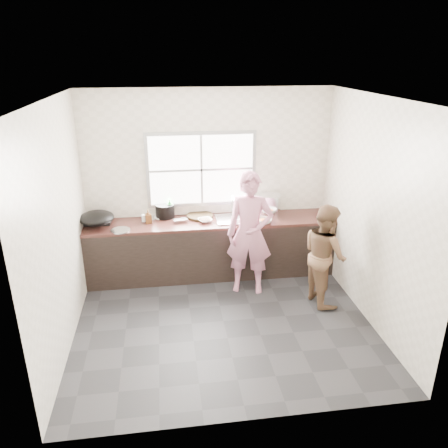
{
  "coord_description": "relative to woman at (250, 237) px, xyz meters",
  "views": [
    {
      "loc": [
        -0.64,
        -4.59,
        3.14
      ],
      "look_at": [
        0.1,
        0.65,
        1.05
      ],
      "focal_mm": 35.0,
      "sensor_mm": 36.0,
      "label": 1
    }
  ],
  "objects": [
    {
      "name": "wall_left",
      "position": [
        -2.27,
        -0.74,
        0.55
      ],
      "size": [
        0.01,
        3.2,
        2.7
      ],
      "primitive_type": "cube",
      "color": "beige",
      "rests_on": "ground"
    },
    {
      "name": "bowl_mince",
      "position": [
        -0.55,
        0.51,
        0.09
      ],
      "size": [
        0.25,
        0.25,
        0.05
      ],
      "primitive_type": "imported",
      "rotation": [
        0.0,
        0.0,
        0.36
      ],
      "color": "white",
      "rests_on": "countertop"
    },
    {
      "name": "burner",
      "position": [
        -2.09,
        0.76,
        0.09
      ],
      "size": [
        0.44,
        0.44,
        0.06
      ],
      "primitive_type": "cube",
      "rotation": [
        0.0,
        0.0,
        -0.06
      ],
      "color": "black",
      "rests_on": "countertop"
    },
    {
      "name": "bowl_held",
      "position": [
        -0.08,
        0.34,
        0.09
      ],
      "size": [
        0.17,
        0.17,
        0.05
      ],
      "primitive_type": "imported",
      "rotation": [
        0.0,
        0.0,
        -0.01
      ],
      "color": "white",
      "rests_on": "countertop"
    },
    {
      "name": "faucet",
      "position": [
        -0.11,
        0.75,
        0.21
      ],
      "size": [
        0.02,
        0.02,
        0.3
      ],
      "primitive_type": "cylinder",
      "color": "silver",
      "rests_on": "countertop"
    },
    {
      "name": "person_side",
      "position": [
        0.92,
        -0.41,
        -0.12
      ],
      "size": [
        0.61,
        0.73,
        1.36
      ],
      "primitive_type": "imported",
      "rotation": [
        0.0,
        0.0,
        1.72
      ],
      "color": "brown",
      "rests_on": "floor"
    },
    {
      "name": "window_glazing",
      "position": [
        -0.56,
        0.83,
        0.75
      ],
      "size": [
        1.5,
        0.01,
        1.0
      ],
      "primitive_type": "cube",
      "color": "white",
      "rests_on": "window_frame"
    },
    {
      "name": "floor",
      "position": [
        -0.46,
        -0.74,
        -0.8
      ],
      "size": [
        3.6,
        3.2,
        0.01
      ],
      "primitive_type": "cube",
      "color": "#262628",
      "rests_on": "ground"
    },
    {
      "name": "bottle_green",
      "position": [
        -1.05,
        0.78,
        0.21
      ],
      "size": [
        0.13,
        0.13,
        0.29
      ],
      "primitive_type": "imported",
      "rotation": [
        0.0,
        0.0,
        -0.19
      ],
      "color": "#2E8C39",
      "rests_on": "countertop"
    },
    {
      "name": "wok",
      "position": [
        -2.06,
        0.49,
        0.21
      ],
      "size": [
        0.49,
        0.49,
        0.18
      ],
      "primitive_type": "ellipsoid",
      "rotation": [
        0.0,
        0.0,
        -0.02
      ],
      "color": "black",
      "rests_on": "burner"
    },
    {
      "name": "plate_food",
      "position": [
        -1.17,
        0.78,
        0.07
      ],
      "size": [
        0.28,
        0.28,
        0.02
      ],
      "primitive_type": "cylinder",
      "rotation": [
        0.0,
        0.0,
        0.27
      ],
      "color": "silver",
      "rests_on": "countertop"
    },
    {
      "name": "bottle_brown_short",
      "position": [
        -1.07,
        0.78,
        0.14
      ],
      "size": [
        0.13,
        0.13,
        0.15
      ],
      "primitive_type": "imported",
      "rotation": [
        0.0,
        0.0,
        0.14
      ],
      "color": "#4D2313",
      "rests_on": "countertop"
    },
    {
      "name": "bowl_crabs",
      "position": [
        0.27,
        0.34,
        0.09
      ],
      "size": [
        0.23,
        0.23,
        0.06
      ],
      "primitive_type": "imported",
      "rotation": [
        0.0,
        0.0,
        0.34
      ],
      "color": "silver",
      "rests_on": "countertop"
    },
    {
      "name": "cabinet",
      "position": [
        -0.46,
        0.55,
        -0.39
      ],
      "size": [
        3.6,
        0.62,
        0.82
      ],
      "primitive_type": "cube",
      "color": "black",
      "rests_on": "floor"
    },
    {
      "name": "sink",
      "position": [
        -0.11,
        0.55,
        0.07
      ],
      "size": [
        0.55,
        0.45,
        0.02
      ],
      "primitive_type": "cube",
      "color": "silver",
      "rests_on": "countertop"
    },
    {
      "name": "glass_jar",
      "position": [
        -1.42,
        0.65,
        0.11
      ],
      "size": [
        0.09,
        0.09,
        0.1
      ],
      "primitive_type": "cylinder",
      "rotation": [
        0.0,
        0.0,
        -0.41
      ],
      "color": "white",
      "rests_on": "countertop"
    },
    {
      "name": "bottle_brown_tall",
      "position": [
        -1.36,
        0.59,
        0.15
      ],
      "size": [
        0.1,
        0.1,
        0.18
      ],
      "primitive_type": "imported",
      "rotation": [
        0.0,
        0.0,
        0.22
      ],
      "color": "#502F14",
      "rests_on": "countertop"
    },
    {
      "name": "pot_lid_left",
      "position": [
        -1.74,
        0.34,
        0.07
      ],
      "size": [
        0.3,
        0.3,
        0.01
      ],
      "primitive_type": "cylinder",
      "rotation": [
        0.0,
        0.0,
        0.15
      ],
      "color": "silver",
      "rests_on": "countertop"
    },
    {
      "name": "dish_rack",
      "position": [
        0.38,
        0.69,
        0.22
      ],
      "size": [
        0.5,
        0.43,
        0.31
      ],
      "primitive_type": "cube",
      "rotation": [
        0.0,
        0.0,
        -0.41
      ],
      "color": "silver",
      "rests_on": "countertop"
    },
    {
      "name": "woman",
      "position": [
        0.0,
        0.0,
        0.0
      ],
      "size": [
        0.66,
        0.51,
        1.6
      ],
      "primitive_type": "imported",
      "rotation": [
        0.0,
        0.0,
        -0.25
      ],
      "color": "#CB7A96",
      "rests_on": "floor"
    },
    {
      "name": "cleaver",
      "position": [
        -0.91,
        0.55,
        0.1
      ],
      "size": [
        0.22,
        0.14,
        0.01
      ],
      "primitive_type": "cube",
      "rotation": [
        0.0,
        0.0,
        0.2
      ],
      "color": "#B7BBBE",
      "rests_on": "cutting_board"
    },
    {
      "name": "pot_lid_right",
      "position": [
        -1.33,
        0.78,
        0.07
      ],
      "size": [
        0.3,
        0.3,
        0.01
      ],
      "primitive_type": "cylinder",
      "rotation": [
        0.0,
        0.0,
        -0.44
      ],
      "color": "silver",
      "rests_on": "countertop"
    },
    {
      "name": "countertop",
      "position": [
        -0.46,
        0.55,
        0.04
      ],
      "size": [
        3.6,
        0.64,
        0.04
      ],
      "primitive_type": "cube",
      "color": "#3A1D17",
      "rests_on": "cabinet"
    },
    {
      "name": "ceiling",
      "position": [
        -0.46,
        -0.74,
        1.91
      ],
      "size": [
        3.6,
        3.2,
        0.01
      ],
      "primitive_type": "cube",
      "color": "silver",
      "rests_on": "wall_back"
    },
    {
      "name": "wall_right",
      "position": [
        1.34,
        -0.74,
        0.55
      ],
      "size": [
        0.01,
        3.2,
        2.7
      ],
      "primitive_type": "cube",
      "color": "silver",
      "rests_on": "ground"
    },
    {
      "name": "wall_back",
      "position": [
        -0.46,
        0.87,
        0.55
      ],
      "size": [
        3.6,
        0.01,
        2.7
      ],
      "primitive_type": "cube",
      "color": "beige",
      "rests_on": "ground"
    },
    {
      "name": "wall_front",
      "position": [
        -0.46,
        -2.34,
        0.55
      ],
      "size": [
        3.6,
        0.01,
        2.7
      ],
      "primitive_type": "cube",
      "color": "beige",
      "rests_on": "ground"
    },
    {
      "name": "window_frame",
      "position": [
        -0.56,
        0.85,
        0.75
      ],
      "size": [
        1.6,
        0.05,
        1.1
      ],
      "primitive_type": "cube",
      "color": "#9EA0A5",
      "rests_on": "wall_back"
    },
    {
      "name": "cutting_board",
      "position": [
        -0.61,
        0.71,
        0.08
      ],
      "size": [
        0.42,
        0.42,
        0.04
      ],
      "primitive_type": "cylinder",
      "rotation": [
        0.0,
        0.0,
        0.08
      ],
      "color": "black",
      "rests_on": "countertop"
    },
    {
      "name": "black_pot",
      "position": [
        -1.12,
        0.78,
        0.16
      ],
      "size": [
        0.37,
        0.37,
        0.2
      ],
      "primitive_type": "cylinder",
      "rotation": [
        0.0,
        0.0,
        -0.42
      ],
      "color": "black",
      "rests_on": "countertop"
    }
  ]
}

